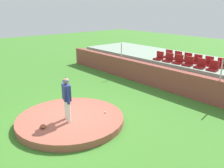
% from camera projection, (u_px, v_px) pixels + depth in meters
% --- Properties ---
extents(ground_plane, '(60.00, 60.00, 0.00)m').
position_uv_depth(ground_plane, '(71.00, 123.00, 9.55)').
color(ground_plane, '#3C7B28').
extents(pitchers_mound, '(4.17, 4.17, 0.26)m').
position_uv_depth(pitchers_mound, '(71.00, 120.00, 9.51)').
color(pitchers_mound, '#A15443').
rests_on(pitchers_mound, ground_plane).
extents(pitcher, '(0.69, 0.37, 1.69)m').
position_uv_depth(pitcher, '(67.00, 96.00, 8.89)').
color(pitcher, white).
rests_on(pitcher, pitchers_mound).
extents(baseball, '(0.07, 0.07, 0.07)m').
position_uv_depth(baseball, '(105.00, 112.00, 9.78)').
color(baseball, white).
rests_on(baseball, pitchers_mound).
extents(fielding_glove, '(0.35, 0.30, 0.11)m').
position_uv_depth(fielding_glove, '(43.00, 126.00, 8.58)').
color(fielding_glove, brown).
rests_on(fielding_glove, pitchers_mound).
extents(brick_barrier, '(17.82, 0.40, 1.22)m').
position_uv_depth(brick_barrier, '(168.00, 79.00, 13.11)').
color(brick_barrier, brown).
rests_on(brick_barrier, ground_plane).
extents(fence_post_left, '(0.06, 0.06, 0.93)m').
position_uv_depth(fence_post_left, '(121.00, 51.00, 15.52)').
color(fence_post_left, silver).
rests_on(fence_post_left, brick_barrier).
extents(fence_post_right, '(0.06, 0.06, 0.93)m').
position_uv_depth(fence_post_right, '(221.00, 70.00, 10.72)').
color(fence_post_right, silver).
rests_on(fence_post_right, brick_barrier).
extents(bleacher_platform, '(17.72, 4.16, 1.24)m').
position_uv_depth(bleacher_platform, '(197.00, 71.00, 14.88)').
color(bleacher_platform, gray).
rests_on(bleacher_platform, ground_plane).
extents(stadium_chair_0, '(0.48, 0.44, 0.50)m').
position_uv_depth(stadium_chair_0, '(159.00, 57.00, 14.93)').
color(stadium_chair_0, maroon).
rests_on(stadium_chair_0, bleacher_platform).
extents(stadium_chair_1, '(0.48, 0.44, 0.50)m').
position_uv_depth(stadium_chair_1, '(168.00, 59.00, 14.43)').
color(stadium_chair_1, maroon).
rests_on(stadium_chair_1, bleacher_platform).
extents(stadium_chair_2, '(0.48, 0.44, 0.50)m').
position_uv_depth(stadium_chair_2, '(178.00, 61.00, 13.95)').
color(stadium_chair_2, maroon).
rests_on(stadium_chair_2, bleacher_platform).
extents(stadium_chair_3, '(0.48, 0.44, 0.50)m').
position_uv_depth(stadium_chair_3, '(188.00, 63.00, 13.45)').
color(stadium_chair_3, maroon).
rests_on(stadium_chair_3, bleacher_platform).
extents(stadium_chair_4, '(0.48, 0.44, 0.50)m').
position_uv_depth(stadium_chair_4, '(200.00, 65.00, 12.91)').
color(stadium_chair_4, maroon).
rests_on(stadium_chair_4, bleacher_platform).
extents(stadium_chair_5, '(0.48, 0.44, 0.50)m').
position_uv_depth(stadium_chair_5, '(213.00, 67.00, 12.40)').
color(stadium_chair_5, maroon).
rests_on(stadium_chair_5, bleacher_platform).
extents(stadium_chair_6, '(0.48, 0.44, 0.50)m').
position_uv_depth(stadium_chair_6, '(168.00, 55.00, 15.52)').
color(stadium_chair_6, maroon).
rests_on(stadium_chair_6, bleacher_platform).
extents(stadium_chair_7, '(0.48, 0.44, 0.50)m').
position_uv_depth(stadium_chair_7, '(177.00, 57.00, 14.99)').
color(stadium_chair_7, maroon).
rests_on(stadium_chair_7, bleacher_platform).
extents(stadium_chair_8, '(0.48, 0.44, 0.50)m').
position_uv_depth(stadium_chair_8, '(187.00, 59.00, 14.49)').
color(stadium_chair_8, maroon).
rests_on(stadium_chair_8, bleacher_platform).
extents(stadium_chair_9, '(0.48, 0.44, 0.50)m').
position_uv_depth(stadium_chair_9, '(197.00, 61.00, 13.98)').
color(stadium_chair_9, maroon).
rests_on(stadium_chair_9, bleacher_platform).
extents(stadium_chair_10, '(0.48, 0.44, 0.50)m').
position_uv_depth(stadium_chair_10, '(208.00, 63.00, 13.47)').
color(stadium_chair_10, maroon).
rests_on(stadium_chair_10, bleacher_platform).
extents(stadium_chair_11, '(0.48, 0.44, 0.50)m').
position_uv_depth(stadium_chair_11, '(221.00, 65.00, 12.99)').
color(stadium_chair_11, maroon).
rests_on(stadium_chair_11, bleacher_platform).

